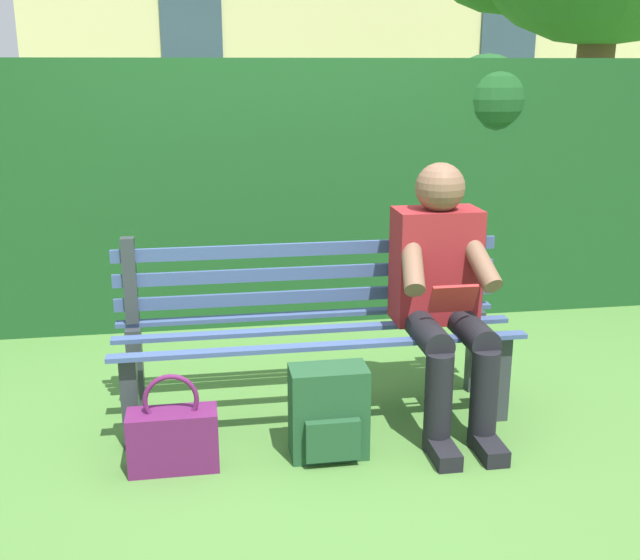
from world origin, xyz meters
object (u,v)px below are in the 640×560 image
(handbag, at_px, (173,437))
(person_seated, at_px, (443,290))
(park_bench, at_px, (314,322))
(backpack, at_px, (329,413))

(handbag, bearing_deg, person_seated, -166.91)
(park_bench, height_order, person_seated, person_seated)
(person_seated, xyz_separation_m, backpack, (0.56, 0.27, -0.42))
(person_seated, height_order, handbag, person_seated)
(backpack, distance_m, handbag, 0.64)
(park_bench, relative_size, backpack, 4.62)
(park_bench, bearing_deg, person_seated, 161.96)
(backpack, bearing_deg, person_seated, -154.29)
(park_bench, height_order, backpack, park_bench)
(park_bench, height_order, handbag, park_bench)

